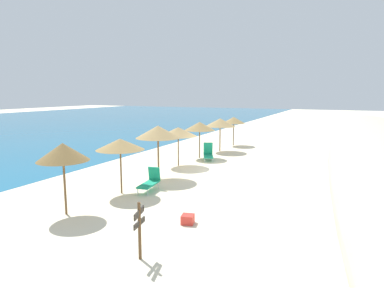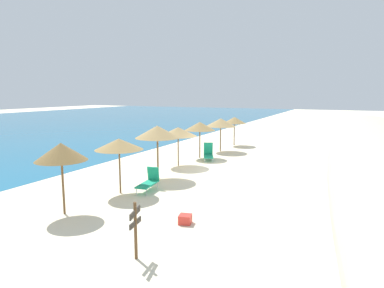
{
  "view_description": "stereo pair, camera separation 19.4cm",
  "coord_description": "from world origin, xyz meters",
  "px_view_note": "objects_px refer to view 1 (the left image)",
  "views": [
    {
      "loc": [
        -18.96,
        -7.28,
        4.71
      ],
      "look_at": [
        1.37,
        2.18,
        1.29
      ],
      "focal_mm": 31.74,
      "sensor_mm": 36.0,
      "label": 1
    },
    {
      "loc": [
        -18.87,
        -7.46,
        4.71
      ],
      "look_at": [
        1.37,
        2.18,
        1.29
      ],
      "focal_mm": 31.74,
      "sensor_mm": 36.0,
      "label": 2
    }
  ],
  "objects_px": {
    "beach_umbrella_5": "(220,122)",
    "wooden_signpost": "(139,225)",
    "lounge_chair_0": "(150,181)",
    "beach_umbrella_1": "(120,144)",
    "beach_umbrella_4": "(200,126)",
    "cooler_box": "(188,219)",
    "beach_umbrella_6": "(234,120)",
    "beach_umbrella_0": "(63,152)",
    "beach_umbrella_3": "(178,132)",
    "beach_umbrella_2": "(158,132)",
    "lounge_chair_1": "(208,154)"
  },
  "relations": [
    {
      "from": "beach_umbrella_5",
      "to": "wooden_signpost",
      "type": "bearing_deg",
      "value": -166.79
    },
    {
      "from": "beach_umbrella_5",
      "to": "lounge_chair_0",
      "type": "distance_m",
      "value": 12.06
    },
    {
      "from": "beach_umbrella_1",
      "to": "beach_umbrella_4",
      "type": "relative_size",
      "value": 0.99
    },
    {
      "from": "beach_umbrella_5",
      "to": "wooden_signpost",
      "type": "relative_size",
      "value": 1.59
    },
    {
      "from": "beach_umbrella_5",
      "to": "cooler_box",
      "type": "relative_size",
      "value": 6.06
    },
    {
      "from": "lounge_chair_0",
      "to": "beach_umbrella_6",
      "type": "bearing_deg",
      "value": -95.18
    },
    {
      "from": "beach_umbrella_6",
      "to": "lounge_chair_0",
      "type": "xyz_separation_m",
      "value": [
        -15.38,
        -0.82,
        -1.8
      ]
    },
    {
      "from": "beach_umbrella_0",
      "to": "beach_umbrella_3",
      "type": "height_order",
      "value": "beach_umbrella_0"
    },
    {
      "from": "beach_umbrella_3",
      "to": "wooden_signpost",
      "type": "bearing_deg",
      "value": -157.78
    },
    {
      "from": "beach_umbrella_0",
      "to": "beach_umbrella_5",
      "type": "height_order",
      "value": "beach_umbrella_0"
    },
    {
      "from": "beach_umbrella_4",
      "to": "beach_umbrella_5",
      "type": "relative_size",
      "value": 0.98
    },
    {
      "from": "beach_umbrella_5",
      "to": "cooler_box",
      "type": "bearing_deg",
      "value": -163.97
    },
    {
      "from": "beach_umbrella_2",
      "to": "beach_umbrella_1",
      "type": "bearing_deg",
      "value": 177.5
    },
    {
      "from": "beach_umbrella_6",
      "to": "beach_umbrella_4",
      "type": "bearing_deg",
      "value": 176.93
    },
    {
      "from": "beach_umbrella_3",
      "to": "cooler_box",
      "type": "height_order",
      "value": "beach_umbrella_3"
    },
    {
      "from": "beach_umbrella_0",
      "to": "lounge_chair_0",
      "type": "height_order",
      "value": "beach_umbrella_0"
    },
    {
      "from": "beach_umbrella_4",
      "to": "lounge_chair_1",
      "type": "relative_size",
      "value": 1.63
    },
    {
      "from": "beach_umbrella_0",
      "to": "lounge_chair_1",
      "type": "bearing_deg",
      "value": -4.37
    },
    {
      "from": "beach_umbrella_1",
      "to": "beach_umbrella_4",
      "type": "distance_m",
      "value": 9.58
    },
    {
      "from": "beach_umbrella_0",
      "to": "wooden_signpost",
      "type": "height_order",
      "value": "beach_umbrella_0"
    },
    {
      "from": "beach_umbrella_1",
      "to": "cooler_box",
      "type": "distance_m",
      "value": 5.36
    },
    {
      "from": "beach_umbrella_2",
      "to": "lounge_chair_0",
      "type": "bearing_deg",
      "value": -159.23
    },
    {
      "from": "beach_umbrella_2",
      "to": "lounge_chair_1",
      "type": "height_order",
      "value": "beach_umbrella_2"
    },
    {
      "from": "beach_umbrella_0",
      "to": "wooden_signpost",
      "type": "bearing_deg",
      "value": -111.4
    },
    {
      "from": "beach_umbrella_1",
      "to": "beach_umbrella_5",
      "type": "distance_m",
      "value": 12.83
    },
    {
      "from": "beach_umbrella_5",
      "to": "wooden_signpost",
      "type": "distance_m",
      "value": 18.36
    },
    {
      "from": "beach_umbrella_3",
      "to": "cooler_box",
      "type": "distance_m",
      "value": 10.07
    },
    {
      "from": "beach_umbrella_1",
      "to": "lounge_chair_0",
      "type": "height_order",
      "value": "beach_umbrella_1"
    },
    {
      "from": "beach_umbrella_2",
      "to": "beach_umbrella_4",
      "type": "height_order",
      "value": "beach_umbrella_2"
    },
    {
      "from": "lounge_chair_0",
      "to": "lounge_chair_1",
      "type": "xyz_separation_m",
      "value": [
        8.19,
        0.32,
        -0.0
      ]
    },
    {
      "from": "lounge_chair_1",
      "to": "cooler_box",
      "type": "height_order",
      "value": "lounge_chair_1"
    },
    {
      "from": "beach_umbrella_3",
      "to": "beach_umbrella_4",
      "type": "height_order",
      "value": "beach_umbrella_4"
    },
    {
      "from": "beach_umbrella_0",
      "to": "beach_umbrella_3",
      "type": "relative_size",
      "value": 1.12
    },
    {
      "from": "lounge_chair_0",
      "to": "beach_umbrella_1",
      "type": "bearing_deg",
      "value": 35.3
    },
    {
      "from": "cooler_box",
      "to": "beach_umbrella_5",
      "type": "bearing_deg",
      "value": 16.03
    },
    {
      "from": "beach_umbrella_0",
      "to": "lounge_chair_0",
      "type": "xyz_separation_m",
      "value": [
        4.13,
        -1.26,
        -2.0
      ]
    },
    {
      "from": "beach_umbrella_2",
      "to": "beach_umbrella_5",
      "type": "bearing_deg",
      "value": -0.21
    },
    {
      "from": "beach_umbrella_6",
      "to": "lounge_chair_0",
      "type": "bearing_deg",
      "value": -176.93
    },
    {
      "from": "beach_umbrella_0",
      "to": "beach_umbrella_6",
      "type": "bearing_deg",
      "value": -1.28
    },
    {
      "from": "beach_umbrella_1",
      "to": "beach_umbrella_6",
      "type": "xyz_separation_m",
      "value": [
        16.32,
        -0.17,
        -0.08
      ]
    },
    {
      "from": "wooden_signpost",
      "to": "beach_umbrella_2",
      "type": "bearing_deg",
      "value": 11.31
    },
    {
      "from": "cooler_box",
      "to": "beach_umbrella_1",
      "type": "bearing_deg",
      "value": 65.21
    },
    {
      "from": "beach_umbrella_1",
      "to": "beach_umbrella_5",
      "type": "height_order",
      "value": "beach_umbrella_5"
    },
    {
      "from": "lounge_chair_0",
      "to": "lounge_chair_1",
      "type": "bearing_deg",
      "value": -96.0
    },
    {
      "from": "beach_umbrella_0",
      "to": "beach_umbrella_5",
      "type": "relative_size",
      "value": 1.06
    },
    {
      "from": "beach_umbrella_2",
      "to": "cooler_box",
      "type": "height_order",
      "value": "beach_umbrella_2"
    },
    {
      "from": "beach_umbrella_1",
      "to": "beach_umbrella_2",
      "type": "bearing_deg",
      "value": -2.5
    },
    {
      "from": "beach_umbrella_4",
      "to": "beach_umbrella_5",
      "type": "height_order",
      "value": "beach_umbrella_5"
    },
    {
      "from": "beach_umbrella_1",
      "to": "wooden_signpost",
      "type": "xyz_separation_m",
      "value": [
        -5.0,
        -4.36,
        -1.33
      ]
    },
    {
      "from": "beach_umbrella_4",
      "to": "beach_umbrella_5",
      "type": "distance_m",
      "value": 3.27
    }
  ]
}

